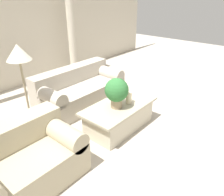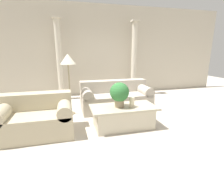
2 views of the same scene
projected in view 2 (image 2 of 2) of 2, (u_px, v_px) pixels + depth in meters
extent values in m
plane|color=#BCB2A3|center=(122.00, 120.00, 4.24)|extent=(16.00, 16.00, 0.00)
cube|color=beige|center=(99.00, 51.00, 6.44)|extent=(10.00, 0.06, 3.20)
cube|color=#ADA393|center=(116.00, 101.00, 4.94)|extent=(1.93, 0.89, 0.45)
cube|color=#ADA393|center=(113.00, 86.00, 5.11)|extent=(1.93, 0.31, 0.33)
cylinder|color=#ADA393|center=(86.00, 93.00, 4.66)|extent=(0.28, 0.89, 0.28)
cylinder|color=#ADA393|center=(143.00, 90.00, 5.07)|extent=(0.28, 0.89, 0.28)
cube|color=tan|center=(37.00, 124.00, 3.43)|extent=(1.39, 0.89, 0.45)
cube|color=tan|center=(37.00, 101.00, 3.59)|extent=(1.39, 0.31, 0.33)
cylinder|color=tan|center=(3.00, 112.00, 3.21)|extent=(0.28, 0.89, 0.28)
cylinder|color=tan|center=(65.00, 108.00, 3.49)|extent=(0.28, 0.89, 0.28)
cube|color=beige|center=(123.00, 118.00, 3.78)|extent=(1.23, 0.63, 0.43)
cube|color=#B3A98F|center=(123.00, 107.00, 3.72)|extent=(1.39, 0.71, 0.04)
cylinder|color=#937F60|center=(119.00, 103.00, 3.66)|extent=(0.19, 0.19, 0.15)
sphere|color=#2D6B33|center=(119.00, 92.00, 3.59)|extent=(0.40, 0.40, 0.40)
cylinder|color=beige|center=(132.00, 102.00, 3.64)|extent=(0.10, 0.10, 0.22)
cylinder|color=gray|center=(71.00, 113.00, 4.63)|extent=(0.21, 0.21, 0.03)
cylinder|color=gray|center=(70.00, 89.00, 4.46)|extent=(0.04, 0.04, 1.27)
cone|color=beige|center=(68.00, 59.00, 4.26)|extent=(0.38, 0.38, 0.25)
cylinder|color=beige|center=(60.00, 61.00, 5.73)|extent=(0.20, 0.20, 2.59)
cube|color=beige|center=(56.00, 17.00, 5.38)|extent=(0.28, 0.28, 0.06)
cylinder|color=beige|center=(134.00, 60.00, 6.37)|extent=(0.20, 0.20, 2.59)
cube|color=beige|center=(135.00, 21.00, 6.03)|extent=(0.28, 0.28, 0.06)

